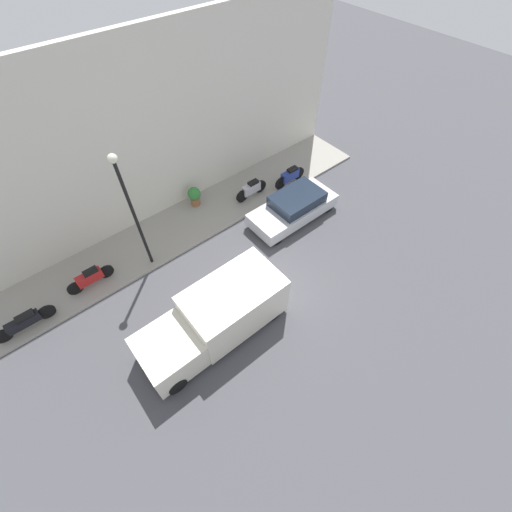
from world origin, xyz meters
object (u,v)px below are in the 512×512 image
parked_car (294,207)px  scooter_silver (251,189)px  streetlamp (130,203)px  motorcycle_black (24,322)px  motorcycle_blue (290,176)px  motorcycle_red (90,278)px  delivery_van (215,318)px  potted_plant (194,196)px

parked_car → scooter_silver: 2.33m
parked_car → streetlamp: size_ratio=0.81×
parked_car → motorcycle_black: (1.79, 11.27, -0.09)m
scooter_silver → motorcycle_black: bearing=92.4°
motorcycle_blue → motorcycle_red: (0.37, 10.15, -0.04)m
motorcycle_blue → motorcycle_black: size_ratio=0.90×
motorcycle_blue → motorcycle_red: motorcycle_blue is taller
streetlamp → delivery_van: bearing=-176.0°
parked_car → potted_plant: bearing=41.7°
delivery_van → motorcycle_red: size_ratio=2.85×
motorcycle_black → streetlamp: (-0.08, -4.87, 2.81)m
streetlamp → parked_car: bearing=-105.0°
delivery_van → potted_plant: delivery_van is taller
delivery_van → motorcycle_blue: bearing=-60.2°
delivery_van → scooter_silver: delivery_van is taller
motorcycle_black → delivery_van: bearing=-129.9°
scooter_silver → streetlamp: streetlamp is taller
motorcycle_blue → motorcycle_black: motorcycle_blue is taller
parked_car → motorcycle_black: 11.41m
motorcycle_blue → scooter_silver: 2.15m
motorcycle_red → streetlamp: (-0.44, -2.32, 2.80)m
parked_car → delivery_van: 6.62m
streetlamp → potted_plant: 4.61m
delivery_van → streetlamp: streetlamp is taller
delivery_van → motorcycle_red: bearing=29.2°
parked_car → scooter_silver: parked_car is taller
delivery_van → motorcycle_red: delivery_van is taller
motorcycle_blue → motorcycle_black: 12.69m
potted_plant → motorcycle_black: bearing=101.6°
streetlamp → motorcycle_blue: bearing=-89.5°
parked_car → motorcycle_red: parked_car is taller
delivery_van → motorcycle_black: 6.75m
scooter_silver → potted_plant: bearing=62.9°
motorcycle_red → scooter_silver: (0.08, -8.05, 0.03)m
potted_plant → delivery_van: bearing=153.4°
motorcycle_red → motorcycle_blue: bearing=-92.1°
delivery_van → scooter_silver: (4.77, -5.43, -0.41)m
delivery_van → motorcycle_black: bearing=50.1°
motorcycle_blue → streetlamp: bearing=90.5°
scooter_silver → streetlamp: 6.38m
motorcycle_blue → parked_car: bearing=141.4°
motorcycle_red → streetlamp: size_ratio=0.35×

